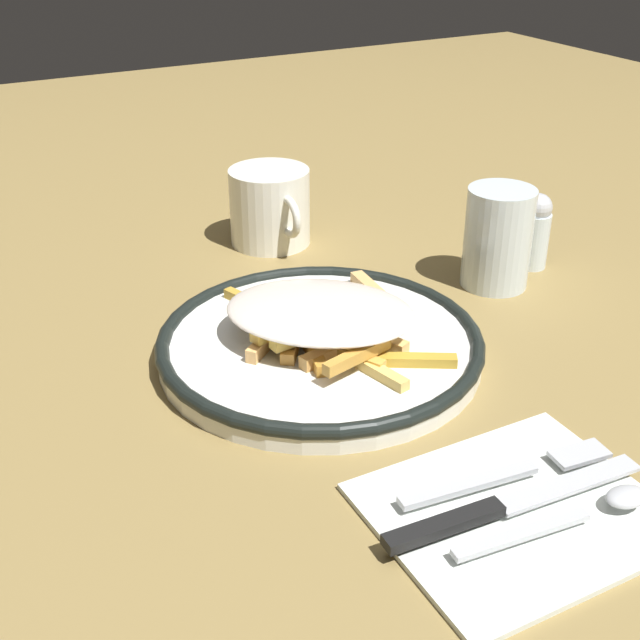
{
  "coord_description": "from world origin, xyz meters",
  "views": [
    {
      "loc": [
        0.58,
        -0.32,
        0.4
      ],
      "look_at": [
        0.0,
        0.0,
        0.04
      ],
      "focal_mm": 46.72,
      "sensor_mm": 36.0,
      "label": 1
    }
  ],
  "objects_px": {
    "plate": "(320,344)",
    "fork": "(506,475)",
    "salt_shaker": "(535,230)",
    "napkin": "(516,509)",
    "fries_heap": "(322,317)",
    "water_glass": "(498,238)",
    "coffee_mug": "(270,207)",
    "knife": "(495,508)",
    "spoon": "(588,510)"
  },
  "relations": [
    {
      "from": "fork",
      "to": "plate",
      "type": "bearing_deg",
      "value": -172.26
    },
    {
      "from": "fries_heap",
      "to": "salt_shaker",
      "type": "height_order",
      "value": "salt_shaker"
    },
    {
      "from": "plate",
      "to": "spoon",
      "type": "bearing_deg",
      "value": 10.62
    },
    {
      "from": "salt_shaker",
      "to": "water_glass",
      "type": "bearing_deg",
      "value": -76.31
    },
    {
      "from": "plate",
      "to": "spoon",
      "type": "relative_size",
      "value": 1.97
    },
    {
      "from": "coffee_mug",
      "to": "knife",
      "type": "bearing_deg",
      "value": -8.43
    },
    {
      "from": "plate",
      "to": "coffee_mug",
      "type": "height_order",
      "value": "coffee_mug"
    },
    {
      "from": "knife",
      "to": "plate",
      "type": "bearing_deg",
      "value": 179.96
    },
    {
      "from": "napkin",
      "to": "knife",
      "type": "relative_size",
      "value": 0.93
    },
    {
      "from": "napkin",
      "to": "salt_shaker",
      "type": "bearing_deg",
      "value": 137.71
    },
    {
      "from": "water_glass",
      "to": "salt_shaker",
      "type": "relative_size",
      "value": 1.25
    },
    {
      "from": "napkin",
      "to": "water_glass",
      "type": "height_order",
      "value": "water_glass"
    },
    {
      "from": "fork",
      "to": "water_glass",
      "type": "distance_m",
      "value": 0.35
    },
    {
      "from": "salt_shaker",
      "to": "spoon",
      "type": "bearing_deg",
      "value": -36.05
    },
    {
      "from": "salt_shaker",
      "to": "napkin",
      "type": "bearing_deg",
      "value": -42.29
    },
    {
      "from": "water_glass",
      "to": "coffee_mug",
      "type": "relative_size",
      "value": 0.87
    },
    {
      "from": "fries_heap",
      "to": "fork",
      "type": "xyz_separation_m",
      "value": [
        0.23,
        0.03,
        -0.03
      ]
    },
    {
      "from": "fries_heap",
      "to": "knife",
      "type": "relative_size",
      "value": 1.11
    },
    {
      "from": "napkin",
      "to": "fork",
      "type": "bearing_deg",
      "value": 155.54
    },
    {
      "from": "napkin",
      "to": "fork",
      "type": "distance_m",
      "value": 0.03
    },
    {
      "from": "napkin",
      "to": "coffee_mug",
      "type": "relative_size",
      "value": 1.58
    },
    {
      "from": "fries_heap",
      "to": "fork",
      "type": "height_order",
      "value": "fries_heap"
    },
    {
      "from": "fries_heap",
      "to": "napkin",
      "type": "height_order",
      "value": "fries_heap"
    },
    {
      "from": "fries_heap",
      "to": "napkin",
      "type": "xyz_separation_m",
      "value": [
        0.26,
        0.02,
        -0.04
      ]
    },
    {
      "from": "knife",
      "to": "napkin",
      "type": "bearing_deg",
      "value": 86.67
    },
    {
      "from": "fork",
      "to": "fries_heap",
      "type": "bearing_deg",
      "value": -173.16
    },
    {
      "from": "napkin",
      "to": "coffee_mug",
      "type": "height_order",
      "value": "coffee_mug"
    },
    {
      "from": "plate",
      "to": "fork",
      "type": "bearing_deg",
      "value": 7.74
    },
    {
      "from": "napkin",
      "to": "water_glass",
      "type": "distance_m",
      "value": 0.38
    },
    {
      "from": "coffee_mug",
      "to": "plate",
      "type": "bearing_deg",
      "value": -16.1
    },
    {
      "from": "napkin",
      "to": "salt_shaker",
      "type": "distance_m",
      "value": 0.43
    },
    {
      "from": "plate",
      "to": "fork",
      "type": "height_order",
      "value": "plate"
    },
    {
      "from": "plate",
      "to": "fries_heap",
      "type": "relative_size",
      "value": 1.28
    },
    {
      "from": "napkin",
      "to": "knife",
      "type": "xyz_separation_m",
      "value": [
        -0.0,
        -0.02,
        0.01
      ]
    },
    {
      "from": "napkin",
      "to": "fork",
      "type": "height_order",
      "value": "fork"
    },
    {
      "from": "plate",
      "to": "coffee_mug",
      "type": "xyz_separation_m",
      "value": [
        -0.27,
        0.08,
        0.03
      ]
    },
    {
      "from": "plate",
      "to": "salt_shaker",
      "type": "height_order",
      "value": "salt_shaker"
    },
    {
      "from": "fries_heap",
      "to": "water_glass",
      "type": "xyz_separation_m",
      "value": [
        -0.04,
        0.24,
        0.01
      ]
    },
    {
      "from": "plate",
      "to": "knife",
      "type": "bearing_deg",
      "value": -0.04
    },
    {
      "from": "fork",
      "to": "coffee_mug",
      "type": "relative_size",
      "value": 1.43
    },
    {
      "from": "plate",
      "to": "coffee_mug",
      "type": "relative_size",
      "value": 2.43
    },
    {
      "from": "fork",
      "to": "spoon",
      "type": "bearing_deg",
      "value": 21.27
    },
    {
      "from": "fries_heap",
      "to": "napkin",
      "type": "relative_size",
      "value": 1.2
    },
    {
      "from": "napkin",
      "to": "coffee_mug",
      "type": "xyz_separation_m",
      "value": [
        -0.52,
        0.06,
        0.04
      ]
    },
    {
      "from": "plate",
      "to": "spoon",
      "type": "xyz_separation_m",
      "value": [
        0.29,
        0.05,
        -0.0
      ]
    },
    {
      "from": "knife",
      "to": "coffee_mug",
      "type": "height_order",
      "value": "coffee_mug"
    },
    {
      "from": "fork",
      "to": "salt_shaker",
      "type": "xyz_separation_m",
      "value": [
        -0.29,
        0.28,
        0.03
      ]
    },
    {
      "from": "fries_heap",
      "to": "napkin",
      "type": "distance_m",
      "value": 0.26
    },
    {
      "from": "plate",
      "to": "spoon",
      "type": "height_order",
      "value": "plate"
    },
    {
      "from": "fork",
      "to": "coffee_mug",
      "type": "height_order",
      "value": "coffee_mug"
    }
  ]
}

